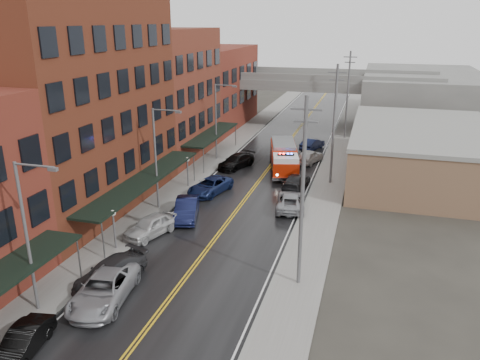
# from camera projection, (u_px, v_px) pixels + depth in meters

# --- Properties ---
(road) EXTENTS (11.00, 160.00, 0.02)m
(road) POSITION_uv_depth(u_px,v_px,m) (250.00, 193.00, 45.28)
(road) COLOR black
(road) RESTS_ON ground
(sidewalk_left) EXTENTS (3.00, 160.00, 0.15)m
(sidewalk_left) POSITION_uv_depth(u_px,v_px,m) (180.00, 186.00, 47.17)
(sidewalk_left) COLOR slate
(sidewalk_left) RESTS_ON ground
(sidewalk_right) EXTENTS (3.00, 160.00, 0.15)m
(sidewalk_right) POSITION_uv_depth(u_px,v_px,m) (326.00, 200.00, 43.35)
(sidewalk_right) COLOR slate
(sidewalk_right) RESTS_ON ground
(curb_left) EXTENTS (0.30, 160.00, 0.15)m
(curb_left) POSITION_uv_depth(u_px,v_px,m) (195.00, 187.00, 46.74)
(curb_left) COLOR gray
(curb_left) RESTS_ON ground
(curb_right) EXTENTS (0.30, 160.00, 0.15)m
(curb_right) POSITION_uv_depth(u_px,v_px,m) (308.00, 198.00, 43.78)
(curb_right) COLOR gray
(curb_right) RESTS_ON ground
(brick_building_b) EXTENTS (9.00, 20.00, 18.00)m
(brick_building_b) POSITION_uv_depth(u_px,v_px,m) (77.00, 106.00, 39.47)
(brick_building_b) COLOR #5C2718
(brick_building_b) RESTS_ON ground
(brick_building_c) EXTENTS (9.00, 15.00, 15.00)m
(brick_building_c) POSITION_uv_depth(u_px,v_px,m) (165.00, 94.00, 55.86)
(brick_building_c) COLOR maroon
(brick_building_c) RESTS_ON ground
(brick_building_far) EXTENTS (9.00, 20.00, 12.00)m
(brick_building_far) POSITION_uv_depth(u_px,v_px,m) (214.00, 87.00, 72.25)
(brick_building_far) COLOR maroon
(brick_building_far) RESTS_ON ground
(tan_building) EXTENTS (14.00, 22.00, 5.00)m
(tan_building) POSITION_uv_depth(u_px,v_px,m) (420.00, 154.00, 49.37)
(tan_building) COLOR #835E46
(tan_building) RESTS_ON ground
(right_far_block) EXTENTS (18.00, 30.00, 8.00)m
(right_far_block) POSITION_uv_depth(u_px,v_px,m) (421.00, 97.00, 75.62)
(right_far_block) COLOR slate
(right_far_block) RESTS_ON ground
(awning_1) EXTENTS (2.60, 18.00, 3.09)m
(awning_1) POSITION_uv_depth(u_px,v_px,m) (144.00, 180.00, 39.91)
(awning_1) COLOR black
(awning_1) RESTS_ON ground
(awning_2) EXTENTS (2.60, 13.00, 3.09)m
(awning_2) POSITION_uv_depth(u_px,v_px,m) (212.00, 134.00, 55.81)
(awning_2) COLOR black
(awning_2) RESTS_ON ground
(globe_lamp_1) EXTENTS (0.44, 0.44, 3.12)m
(globe_lamp_1) POSITION_uv_depth(u_px,v_px,m) (113.00, 221.00, 33.49)
(globe_lamp_1) COLOR #59595B
(globe_lamp_1) RESTS_ON ground
(globe_lamp_2) EXTENTS (0.44, 0.44, 3.12)m
(globe_lamp_2) POSITION_uv_depth(u_px,v_px,m) (187.00, 165.00, 46.21)
(globe_lamp_2) COLOR #59595B
(globe_lamp_2) RESTS_ON ground
(street_lamp_0) EXTENTS (2.64, 0.22, 9.00)m
(street_lamp_0) POSITION_uv_depth(u_px,v_px,m) (29.00, 230.00, 25.32)
(street_lamp_0) COLOR #59595B
(street_lamp_0) RESTS_ON ground
(street_lamp_1) EXTENTS (2.64, 0.22, 9.00)m
(street_lamp_1) POSITION_uv_depth(u_px,v_px,m) (158.00, 153.00, 39.86)
(street_lamp_1) COLOR #59595B
(street_lamp_1) RESTS_ON ground
(street_lamp_2) EXTENTS (2.64, 0.22, 9.00)m
(street_lamp_2) POSITION_uv_depth(u_px,v_px,m) (218.00, 117.00, 54.40)
(street_lamp_2) COLOR #59595B
(street_lamp_2) RESTS_ON ground
(utility_pole_0) EXTENTS (1.80, 0.24, 12.00)m
(utility_pole_0) POSITION_uv_depth(u_px,v_px,m) (302.00, 191.00, 27.72)
(utility_pole_0) COLOR #59595B
(utility_pole_0) RESTS_ON ground
(utility_pole_1) EXTENTS (1.80, 0.24, 12.00)m
(utility_pole_1) POSITION_uv_depth(u_px,v_px,m) (334.00, 123.00, 45.89)
(utility_pole_1) COLOR #59595B
(utility_pole_1) RESTS_ON ground
(utility_pole_2) EXTENTS (1.80, 0.24, 12.00)m
(utility_pole_2) POSITION_uv_depth(u_px,v_px,m) (348.00, 94.00, 64.06)
(utility_pole_2) COLOR #59595B
(utility_pole_2) RESTS_ON ground
(overpass) EXTENTS (40.00, 10.00, 7.50)m
(overpass) POSITION_uv_depth(u_px,v_px,m) (303.00, 87.00, 72.41)
(overpass) COLOR slate
(overpass) RESTS_ON ground
(fire_truck) EXTENTS (5.01, 8.92, 3.11)m
(fire_truck) POSITION_uv_depth(u_px,v_px,m) (284.00, 157.00, 51.18)
(fire_truck) COLOR #AD1E07
(fire_truck) RESTS_ON ground
(parked_car_left_1) EXTENTS (2.10, 4.33, 1.37)m
(parked_car_left_1) POSITION_uv_depth(u_px,v_px,m) (23.00, 342.00, 23.38)
(parked_car_left_1) COLOR black
(parked_car_left_1) RESTS_ON ground
(parked_car_left_2) EXTENTS (3.62, 6.34, 1.67)m
(parked_car_left_2) POSITION_uv_depth(u_px,v_px,m) (104.00, 289.00, 27.70)
(parked_car_left_2) COLOR gray
(parked_car_left_2) RESTS_ON ground
(parked_car_left_3) EXTENTS (3.51, 5.70, 1.54)m
(parked_car_left_3) POSITION_uv_depth(u_px,v_px,m) (110.00, 272.00, 29.65)
(parked_car_left_3) COLOR #29292C
(parked_car_left_3) RESTS_ON ground
(parked_car_left_4) EXTENTS (3.35, 5.15, 1.63)m
(parked_car_left_4) POSITION_uv_depth(u_px,v_px,m) (151.00, 226.00, 36.23)
(parked_car_left_4) COLOR #B8B8B8
(parked_car_left_4) RESTS_ON ground
(parked_car_left_5) EXTENTS (3.13, 5.38, 1.68)m
(parked_car_left_5) POSITION_uv_depth(u_px,v_px,m) (187.00, 209.00, 39.41)
(parked_car_left_5) COLOR #0E1234
(parked_car_left_5) RESTS_ON ground
(parked_car_left_6) EXTENTS (3.73, 5.78, 1.48)m
(parked_car_left_6) POSITION_uv_depth(u_px,v_px,m) (210.00, 186.00, 45.12)
(parked_car_left_6) COLOR #14214D
(parked_car_left_6) RESTS_ON ground
(parked_car_left_7) EXTENTS (3.74, 5.62, 1.51)m
(parked_car_left_7) POSITION_uv_depth(u_px,v_px,m) (236.00, 161.00, 52.87)
(parked_car_left_7) COLOR black
(parked_car_left_7) RESTS_ON ground
(parked_car_right_0) EXTENTS (3.17, 5.60, 1.48)m
(parked_car_right_0) POSITION_uv_depth(u_px,v_px,m) (291.00, 201.00, 41.39)
(parked_car_right_0) COLOR gray
(parked_car_right_0) RESTS_ON ground
(parked_car_right_1) EXTENTS (2.48, 5.08, 1.42)m
(parked_car_right_1) POSITION_uv_depth(u_px,v_px,m) (296.00, 181.00, 46.55)
(parked_car_right_1) COLOR black
(parked_car_right_1) RESTS_ON ground
(parked_car_right_2) EXTENTS (3.22, 4.96, 1.57)m
(parked_car_right_2) POSITION_uv_depth(u_px,v_px,m) (310.00, 156.00, 54.68)
(parked_car_right_2) COLOR beige
(parked_car_right_2) RESTS_ON ground
(parked_car_right_3) EXTENTS (2.85, 4.77, 1.49)m
(parked_car_right_3) POSITION_uv_depth(u_px,v_px,m) (312.00, 144.00, 60.28)
(parked_car_right_3) COLOR black
(parked_car_right_3) RESTS_ON ground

